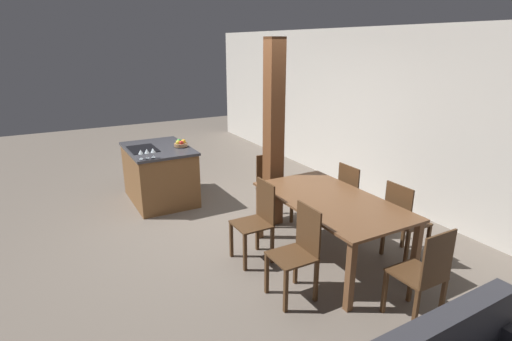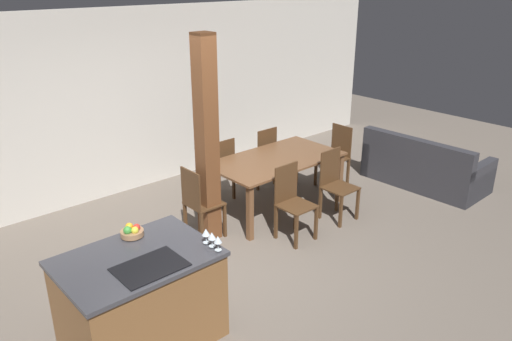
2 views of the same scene
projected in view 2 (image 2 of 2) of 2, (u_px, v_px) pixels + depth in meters
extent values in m
plane|color=#665B51|center=(229.00, 264.00, 5.75)|extent=(16.00, 16.00, 0.00)
cube|color=beige|center=(108.00, 106.00, 7.15)|extent=(11.20, 0.08, 2.70)
cube|color=brown|center=(141.00, 302.00, 4.41)|extent=(1.27, 0.90, 0.84)
cube|color=#38383D|center=(136.00, 258.00, 4.25)|extent=(1.31, 0.94, 0.04)
cube|color=black|center=(150.00, 267.00, 4.08)|extent=(0.56, 0.40, 0.01)
cylinder|color=#99704C|center=(132.00, 233.00, 4.55)|extent=(0.21, 0.21, 0.05)
sphere|color=red|center=(137.00, 227.00, 4.56)|extent=(0.07, 0.07, 0.07)
sphere|color=gold|center=(129.00, 227.00, 4.57)|extent=(0.07, 0.07, 0.07)
sphere|color=#3D8E38|center=(128.00, 230.00, 4.50)|extent=(0.08, 0.08, 0.08)
sphere|color=yellow|center=(135.00, 230.00, 4.50)|extent=(0.07, 0.07, 0.07)
cylinder|color=silver|center=(218.00, 250.00, 4.32)|extent=(0.06, 0.06, 0.00)
cylinder|color=silver|center=(218.00, 246.00, 4.30)|extent=(0.01, 0.01, 0.07)
cone|color=silver|center=(218.00, 239.00, 4.28)|extent=(0.07, 0.07, 0.06)
cylinder|color=silver|center=(212.00, 246.00, 4.38)|extent=(0.06, 0.06, 0.00)
cylinder|color=silver|center=(212.00, 242.00, 4.36)|extent=(0.01, 0.01, 0.07)
cone|color=silver|center=(212.00, 236.00, 4.34)|extent=(0.07, 0.07, 0.06)
cylinder|color=silver|center=(206.00, 242.00, 4.44)|extent=(0.06, 0.06, 0.00)
cylinder|color=silver|center=(206.00, 239.00, 4.42)|extent=(0.01, 0.01, 0.07)
cone|color=silver|center=(206.00, 232.00, 4.40)|extent=(0.07, 0.07, 0.06)
cube|color=brown|center=(276.00, 159.00, 6.86)|extent=(1.85, 1.02, 0.03)
cube|color=brown|center=(250.00, 213.00, 6.15)|extent=(0.07, 0.07, 0.73)
cube|color=brown|center=(340.00, 178.00, 7.21)|extent=(0.07, 0.07, 0.73)
cube|color=brown|center=(207.00, 191.00, 6.78)|extent=(0.07, 0.07, 0.73)
cube|color=brown|center=(295.00, 162.00, 7.84)|extent=(0.07, 0.07, 0.73)
cube|color=#472D19|center=(296.00, 206.00, 6.14)|extent=(0.40, 0.40, 0.02)
cube|color=#472D19|center=(286.00, 183.00, 6.18)|extent=(0.38, 0.02, 0.48)
cube|color=#472D19|center=(296.00, 232.00, 5.99)|extent=(0.04, 0.04, 0.45)
cube|color=#472D19|center=(316.00, 223.00, 6.21)|extent=(0.04, 0.04, 0.45)
cube|color=#472D19|center=(276.00, 222.00, 6.24)|extent=(0.04, 0.04, 0.45)
cube|color=#472D19|center=(296.00, 214.00, 6.46)|extent=(0.04, 0.04, 0.45)
cube|color=#472D19|center=(340.00, 188.00, 6.65)|extent=(0.40, 0.40, 0.02)
cube|color=#472D19|center=(330.00, 167.00, 6.69)|extent=(0.38, 0.02, 0.48)
cube|color=#472D19|center=(341.00, 212.00, 6.51)|extent=(0.04, 0.04, 0.45)
cube|color=#472D19|center=(358.00, 204.00, 6.72)|extent=(0.04, 0.04, 0.45)
cube|color=#472D19|center=(320.00, 203.00, 6.75)|extent=(0.04, 0.04, 0.45)
cube|color=#472D19|center=(337.00, 196.00, 6.97)|extent=(0.04, 0.04, 0.45)
cube|color=#472D19|center=(216.00, 170.00, 7.27)|extent=(0.40, 0.40, 0.02)
cube|color=#472D19|center=(224.00, 157.00, 7.04)|extent=(0.38, 0.02, 0.48)
cube|color=#472D19|center=(219.00, 178.00, 7.59)|extent=(0.04, 0.04, 0.45)
cube|color=#472D19|center=(200.00, 184.00, 7.37)|extent=(0.04, 0.04, 0.45)
cube|color=#472D19|center=(234.00, 185.00, 7.34)|extent=(0.04, 0.04, 0.45)
cube|color=#472D19|center=(215.00, 191.00, 7.12)|extent=(0.04, 0.04, 0.45)
cube|color=#472D19|center=(259.00, 157.00, 7.78)|extent=(0.40, 0.40, 0.02)
cube|color=#472D19|center=(267.00, 144.00, 7.56)|extent=(0.38, 0.02, 0.48)
cube|color=#472D19|center=(260.00, 165.00, 8.10)|extent=(0.04, 0.04, 0.45)
cube|color=#472D19|center=(243.00, 170.00, 7.88)|extent=(0.04, 0.04, 0.45)
cube|color=#472D19|center=(275.00, 171.00, 7.85)|extent=(0.04, 0.04, 0.45)
cube|color=#472D19|center=(258.00, 177.00, 7.64)|extent=(0.04, 0.04, 0.45)
cube|color=#472D19|center=(204.00, 203.00, 6.21)|extent=(0.40, 0.40, 0.02)
cube|color=#472D19|center=(191.00, 189.00, 6.00)|extent=(0.02, 0.38, 0.48)
cube|color=#472D19|center=(225.00, 221.00, 6.28)|extent=(0.04, 0.04, 0.45)
cube|color=#472D19|center=(208.00, 211.00, 6.52)|extent=(0.04, 0.04, 0.45)
cube|color=#472D19|center=(202.00, 230.00, 6.06)|extent=(0.04, 0.04, 0.45)
cube|color=#472D19|center=(185.00, 220.00, 6.31)|extent=(0.04, 0.04, 0.45)
cube|color=#472D19|center=(333.00, 158.00, 7.72)|extent=(0.40, 0.40, 0.02)
cube|color=#472D19|center=(342.00, 140.00, 7.74)|extent=(0.02, 0.38, 0.48)
cube|color=#472D19|center=(316.00, 172.00, 7.82)|extent=(0.04, 0.04, 0.45)
cube|color=#472D19|center=(333.00, 178.00, 7.57)|extent=(0.04, 0.04, 0.45)
cube|color=#472D19|center=(331.00, 166.00, 8.03)|extent=(0.04, 0.04, 0.45)
cube|color=#472D19|center=(348.00, 173.00, 7.79)|extent=(0.04, 0.04, 0.45)
cube|color=#2D2D33|center=(425.00, 171.00, 7.88)|extent=(0.93, 1.83, 0.42)
cube|color=#2D2D33|center=(416.00, 152.00, 7.50)|extent=(0.20, 1.82, 0.41)
cube|color=#2D2D33|center=(478.00, 182.00, 7.28)|extent=(0.89, 0.16, 0.56)
cube|color=#2D2D33|center=(380.00, 154.00, 8.42)|extent=(0.89, 0.16, 0.56)
cube|color=brown|center=(207.00, 142.00, 5.89)|extent=(0.21, 0.21, 2.53)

